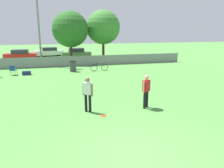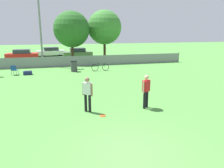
{
  "view_description": "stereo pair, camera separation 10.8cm",
  "coord_description": "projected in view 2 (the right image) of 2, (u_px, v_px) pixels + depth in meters",
  "views": [
    {
      "loc": [
        -2.26,
        -5.73,
        3.71
      ],
      "look_at": [
        0.69,
        4.82,
        1.05
      ],
      "focal_mm": 35.0,
      "sensor_mm": 36.0,
      "label": 1
    },
    {
      "loc": [
        -2.15,
        -5.76,
        3.71
      ],
      "look_at": [
        0.69,
        4.82,
        1.05
      ],
      "focal_mm": 35.0,
      "sensor_mm": 36.0,
      "label": 2
    }
  ],
  "objects": [
    {
      "name": "frisbee_disc",
      "position": [
        103.0,
        116.0,
        9.81
      ],
      "size": [
        0.28,
        0.28,
        0.03
      ],
      "color": "#E5591E",
      "rests_on": "ground_plane"
    },
    {
      "name": "player_thrower_red",
      "position": [
        146.0,
        89.0,
        10.61
      ],
      "size": [
        0.48,
        0.4,
        1.67
      ],
      "rotation": [
        0.0,
        0.0,
        0.59
      ],
      "color": "black",
      "rests_on": "ground_plane"
    },
    {
      "name": "tree_far_right",
      "position": [
        104.0,
        27.0,
        27.28
      ],
      "size": [
        4.24,
        4.24,
        6.3
      ],
      "color": "#4C331E",
      "rests_on": "ground_plane"
    },
    {
      "name": "player_receiver_white",
      "position": [
        87.0,
        92.0,
        10.11
      ],
      "size": [
        0.45,
        0.42,
        1.67
      ],
      "rotation": [
        0.0,
        0.0,
        -0.69
      ],
      "color": "black",
      "rests_on": "ground_plane"
    },
    {
      "name": "gear_bag_sideline",
      "position": [
        28.0,
        73.0,
        19.04
      ],
      "size": [
        0.71,
        0.39,
        0.34
      ],
      "color": "navy",
      "rests_on": "ground_plane"
    },
    {
      "name": "tree_near_pole",
      "position": [
        72.0,
        29.0,
        25.43
      ],
      "size": [
        4.19,
        4.19,
        6.02
      ],
      "color": "#4C331E",
      "rests_on": "ground_plane"
    },
    {
      "name": "parked_car_red",
      "position": [
        22.0,
        55.0,
        28.85
      ],
      "size": [
        4.04,
        1.83,
        1.37
      ],
      "rotation": [
        0.0,
        0.0,
        0.01
      ],
      "color": "black",
      "rests_on": "ground_plane"
    },
    {
      "name": "bicycle_sideline",
      "position": [
        100.0,
        67.0,
        20.86
      ],
      "size": [
        1.72,
        0.44,
        0.72
      ],
      "rotation": [
        0.0,
        0.0,
        0.03
      ],
      "color": "black",
      "rests_on": "ground_plane"
    },
    {
      "name": "folding_chair_sideline",
      "position": [
        14.0,
        70.0,
        18.82
      ],
      "size": [
        0.56,
        0.56,
        0.85
      ],
      "rotation": [
        0.0,
        0.0,
        2.91
      ],
      "color": "#333338",
      "rests_on": "ground_plane"
    },
    {
      "name": "light_pole",
      "position": [
        39.0,
        11.0,
        22.88
      ],
      "size": [
        0.9,
        0.36,
        9.94
      ],
      "color": "gray",
      "rests_on": "ground_plane"
    },
    {
      "name": "ground_plane",
      "position": [
        131.0,
        153.0,
        6.82
      ],
      "size": [
        120.0,
        120.0,
        0.0
      ],
      "primitive_type": "plane",
      "color": "#4C8C3D"
    },
    {
      "name": "trash_bin",
      "position": [
        74.0,
        66.0,
        20.48
      ],
      "size": [
        0.62,
        0.62,
        1.03
      ],
      "color": "#3F3F44",
      "rests_on": "ground_plane"
    },
    {
      "name": "fence_backline",
      "position": [
        74.0,
        61.0,
        23.59
      ],
      "size": [
        25.49,
        0.07,
        1.21
      ],
      "color": "gray",
      "rests_on": "ground_plane"
    },
    {
      "name": "parked_car_olive",
      "position": [
        78.0,
        53.0,
        30.77
      ],
      "size": [
        4.03,
        1.8,
        1.4
      ],
      "rotation": [
        0.0,
        0.0,
        0.01
      ],
      "color": "black",
      "rests_on": "ground_plane"
    },
    {
      "name": "parked_car_white",
      "position": [
        51.0,
        52.0,
        33.49
      ],
      "size": [
        4.33,
        2.31,
        1.31
      ],
      "rotation": [
        0.0,
        0.0,
        0.16
      ],
      "color": "black",
      "rests_on": "ground_plane"
    }
  ]
}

